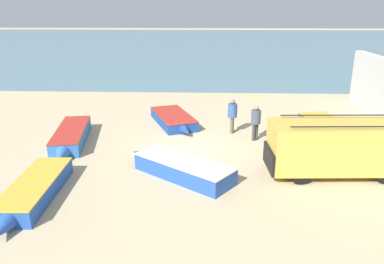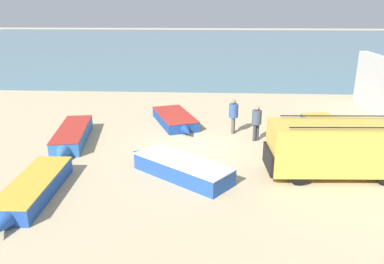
{
  "view_description": "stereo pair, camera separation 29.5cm",
  "coord_description": "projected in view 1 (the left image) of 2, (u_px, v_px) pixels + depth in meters",
  "views": [
    {
      "loc": [
        0.62,
        -16.48,
        6.41
      ],
      "look_at": [
        0.0,
        -0.5,
        1.0
      ],
      "focal_mm": 35.0,
      "sensor_mm": 36.0,
      "label": 1
    },
    {
      "loc": [
        0.91,
        -16.47,
        6.41
      ],
      "look_at": [
        0.0,
        -0.5,
        1.0
      ],
      "focal_mm": 35.0,
      "sensor_mm": 36.0,
      "label": 2
    }
  ],
  "objects": [
    {
      "name": "sea_water",
      "position": [
        203.0,
        43.0,
        66.9
      ],
      "size": [
        120.0,
        80.0,
        0.01
      ],
      "primitive_type": "cube",
      "color": "slate",
      "rests_on": "ground_plane"
    },
    {
      "name": "parked_van",
      "position": [
        337.0,
        147.0,
        14.64
      ],
      "size": [
        5.45,
        2.19,
        2.26
      ],
      "rotation": [
        0.0,
        0.0,
        3.19
      ],
      "color": "gold",
      "rests_on": "ground_plane"
    },
    {
      "name": "fishing_rowboat_4",
      "position": [
        180.0,
        167.0,
        14.79
      ],
      "size": [
        4.62,
        3.84,
        0.69
      ],
      "rotation": [
        0.0,
        0.0,
        2.49
      ],
      "color": "#234CA3",
      "rests_on": "ground_plane"
    },
    {
      "name": "fishing_rowboat_3",
      "position": [
        33.0,
        191.0,
        12.96
      ],
      "size": [
        1.51,
        5.13,
        0.62
      ],
      "rotation": [
        0.0,
        0.0,
        4.75
      ],
      "color": "#234CA3",
      "rests_on": "ground_plane"
    },
    {
      "name": "fishing_rowboat_0",
      "position": [
        174.0,
        119.0,
        21.22
      ],
      "size": [
        3.02,
        4.81,
        0.58
      ],
      "rotation": [
        0.0,
        0.0,
        5.09
      ],
      "color": "navy",
      "rests_on": "ground_plane"
    },
    {
      "name": "fishing_rowboat_1",
      "position": [
        326.0,
        126.0,
        19.98
      ],
      "size": [
        2.21,
        3.99,
        0.63
      ],
      "rotation": [
        0.0,
        0.0,
        4.92
      ],
      "color": "#234CA3",
      "rests_on": "ground_plane"
    },
    {
      "name": "fisherman_0",
      "position": [
        256.0,
        120.0,
        18.46
      ],
      "size": [
        0.47,
        0.47,
        1.79
      ],
      "rotation": [
        0.0,
        0.0,
        5.27
      ],
      "color": "#38383D",
      "rests_on": "ground_plane"
    },
    {
      "name": "fishing_rowboat_2",
      "position": [
        71.0,
        137.0,
        18.24
      ],
      "size": [
        2.08,
        5.53,
        0.69
      ],
      "rotation": [
        0.0,
        0.0,
        4.88
      ],
      "color": "#2D66AD",
      "rests_on": "ground_plane"
    },
    {
      "name": "ground_plane",
      "position": [
        192.0,
        149.0,
        17.68
      ],
      "size": [
        200.0,
        200.0,
        0.0
      ],
      "primitive_type": "plane",
      "color": "tan"
    },
    {
      "name": "fisherman_1",
      "position": [
        232.0,
        113.0,
        19.52
      ],
      "size": [
        0.48,
        0.48,
        1.82
      ],
      "rotation": [
        0.0,
        0.0,
        6.02
      ],
      "color": "#5B564C",
      "rests_on": "ground_plane"
    }
  ]
}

